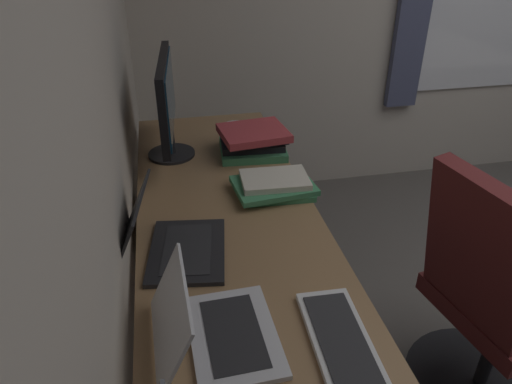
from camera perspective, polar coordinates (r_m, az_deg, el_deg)
name	(u,v)px	position (r m, az deg, el deg)	size (l,w,h in m)	color
wall_back	(46,145)	(0.88, -23.83, 5.20)	(4.63, 0.10, 2.60)	beige
desk	(240,272)	(1.51, -1.88, -9.55)	(2.35, 0.63, 0.73)	#936D47
drawer_pedestal	(219,273)	(2.00, -4.40, -9.69)	(0.40, 0.51, 0.69)	#936D47
monitor_primary	(167,101)	(2.01, -10.58, 10.67)	(0.58, 0.20, 0.42)	black
laptop_leftmost	(209,328)	(1.19, -5.64, -15.86)	(0.32, 0.31, 0.20)	silver
laptop_center	(165,240)	(1.47, -10.80, -5.68)	(0.36, 0.36, 0.21)	black
keyboard_main	(346,353)	(1.20, 10.70, -18.45)	(0.42, 0.16, 0.02)	silver
mouse_main	(234,124)	(2.34, -2.62, 8.10)	(0.06, 0.10, 0.03)	silver
book_stack_near	(275,185)	(1.77, 2.27, 0.80)	(0.24, 0.31, 0.07)	#3D8456
book_stack_far	(253,141)	(2.06, -0.36, 6.09)	(0.28, 0.30, 0.12)	#3D8456
office_chair	(490,311)	(1.86, 26.19, -12.65)	(0.56, 0.58, 0.97)	maroon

